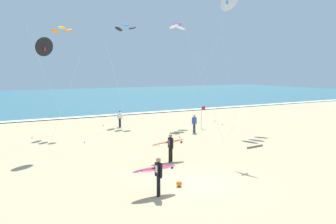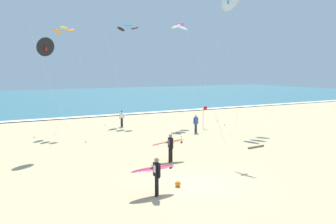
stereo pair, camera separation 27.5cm
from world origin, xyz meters
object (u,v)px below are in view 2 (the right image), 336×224
surfer_trailing (155,171)px  kite_delta_charcoal_close (45,47)px  kite_delta_ivory_low (229,1)px  bystander_blue_top (196,123)px  kite_arc_cobalt_distant (128,28)px  surfer_lead (169,144)px  kite_arc_violet_high (180,26)px  bystander_white_top (122,118)px  driftwood_log (256,147)px  lifeguard_flag (204,115)px  beach_ball (178,184)px  kite_arc_golden_near (64,30)px

surfer_trailing → kite_delta_charcoal_close: bearing=104.7°
kite_delta_ivory_low → bystander_blue_top: (1.24, 5.92, -9.20)m
kite_arc_cobalt_distant → bystander_blue_top: size_ratio=6.42×
surfer_lead → kite_delta_ivory_low: bearing=12.8°
kite_arc_violet_high → bystander_blue_top: kite_arc_violet_high is taller
kite_arc_cobalt_distant → bystander_white_top: (-2.03, -3.37, -9.06)m
kite_arc_violet_high → kite_delta_ivory_low: (-3.01, -11.97, 0.12)m
surfer_lead → driftwood_log: surfer_lead is taller
surfer_lead → lifeguard_flag: (8.29, 8.75, 0.22)m
surfer_lead → bystander_white_top: surfer_lead is taller
surfer_trailing → bystander_blue_top: (9.39, 11.47, -0.23)m
surfer_trailing → bystander_white_top: (4.70, 17.40, -0.23)m
bystander_white_top → driftwood_log: bystander_white_top is taller
surfer_trailing → beach_ball: bearing=16.0°
driftwood_log → kite_delta_ivory_low: bearing=156.6°
surfer_trailing → bystander_white_top: surfer_trailing is taller
kite_delta_ivory_low → kite_arc_golden_near: bearing=123.9°
kite_arc_golden_near → kite_delta_charcoal_close: size_ratio=1.22×
surfer_trailing → bystander_white_top: 18.02m
kite_arc_golden_near → lifeguard_flag: kite_arc_golden_near is taller
kite_arc_cobalt_distant → surfer_lead: bearing=-102.7°
kite_arc_violet_high → kite_arc_cobalt_distant: 5.49m
kite_delta_ivory_low → kite_arc_cobalt_distant: 15.28m
kite_arc_golden_near → surfer_trailing: bearing=-89.1°
surfer_lead → beach_ball: size_ratio=7.81×
bystander_white_top → kite_delta_ivory_low: bearing=-73.8°
kite_arc_cobalt_distant → kite_delta_charcoal_close: (-9.60, -9.87, -2.92)m
bystander_white_top → beach_ball: (-3.33, -17.00, -0.67)m
bystander_white_top → bystander_blue_top: same height
kite_arc_violet_high → surfer_trailing: bearing=-122.5°
kite_delta_ivory_low → kite_delta_charcoal_close: kite_delta_ivory_low is taller
driftwood_log → kite_arc_cobalt_distant: bearing=101.9°
kite_arc_cobalt_distant → beach_ball: bearing=-104.7°
kite_arc_golden_near → kite_arc_violet_high: (11.44, -0.57, 0.95)m
beach_ball → surfer_lead: bearing=67.4°
lifeguard_flag → kite_arc_cobalt_distant: bearing=121.1°
bystander_white_top → driftwood_log: (5.43, -12.70, -0.75)m
surfer_lead → bystander_white_top: (1.67, 13.01, -0.23)m
kite_delta_ivory_low → beach_ball: size_ratio=38.44×
surfer_lead → kite_arc_violet_high: 17.80m
bystander_blue_top → driftwood_log: size_ratio=1.05×
kite_arc_golden_near → bystander_blue_top: kite_arc_golden_near is taller
kite_delta_ivory_low → lifeguard_flag: (3.18, 7.59, -8.74)m
lifeguard_flag → beach_ball: (-9.96, -12.75, -1.13)m
kite_arc_violet_high → kite_delta_charcoal_close: kite_arc_violet_high is taller
kite_delta_charcoal_close → beach_ball: bearing=-68.0°
kite_delta_ivory_low → kite_delta_charcoal_close: 12.62m
kite_arc_violet_high → lifeguard_flag: (0.17, -4.38, -8.62)m
surfer_lead → kite_delta_ivory_low: 10.39m
kite_delta_ivory_low → kite_arc_cobalt_distant: bearing=95.3°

